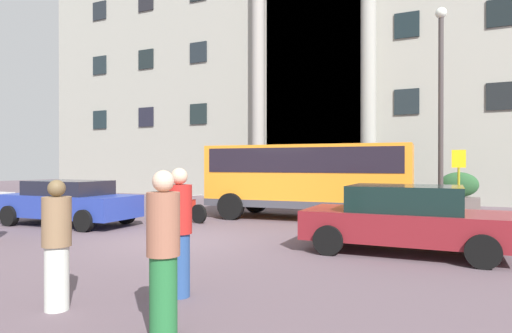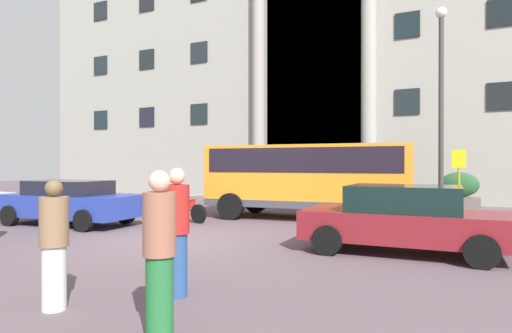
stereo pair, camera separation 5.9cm
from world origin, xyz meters
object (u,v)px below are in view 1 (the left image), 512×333
at_px(orange_minibus, 308,174).
at_px(scooter_by_planter, 182,208).
at_px(hedge_planter_entrance_left, 378,189).
at_px(parked_hatchback_near, 405,218).
at_px(pedestrian_man_crossing, 57,244).
at_px(white_taxi_kerbside, 69,202).
at_px(lamppost_plaza_centre, 441,95).
at_px(hedge_planter_entrance_right, 459,192).
at_px(pedestrian_man_red_shirt, 179,231).
at_px(bus_stop_sign, 459,176).
at_px(pedestrian_child_trailing, 163,253).
at_px(hedge_planter_far_east, 262,188).

distance_m(orange_minibus, scooter_by_planter, 4.39).
bearing_deg(hedge_planter_entrance_left, parked_hatchback_near, -76.92).
xyz_separation_m(scooter_by_planter, pedestrian_man_crossing, (3.57, -7.84, 0.39)).
relative_size(white_taxi_kerbside, parked_hatchback_near, 1.05).
distance_m(orange_minibus, lamppost_plaza_centre, 5.78).
bearing_deg(hedge_planter_entrance_left, lamppost_plaza_centre, -42.46).
bearing_deg(white_taxi_kerbside, hedge_planter_entrance_right, 39.49).
xyz_separation_m(pedestrian_man_red_shirt, lamppost_plaza_centre, (2.88, 12.08, 3.48)).
bearing_deg(white_taxi_kerbside, bus_stop_sign, 28.66).
relative_size(orange_minibus, pedestrian_man_crossing, 4.14).
bearing_deg(bus_stop_sign, orange_minibus, -157.10).
relative_size(parked_hatchback_near, pedestrian_man_red_shirt, 2.30).
height_order(pedestrian_man_crossing, pedestrian_child_trailing, pedestrian_child_trailing).
bearing_deg(orange_minibus, white_taxi_kerbside, -147.50).
bearing_deg(hedge_planter_far_east, scooter_by_planter, -86.30).
height_order(hedge_planter_entrance_left, pedestrian_child_trailing, pedestrian_child_trailing).
distance_m(parked_hatchback_near, pedestrian_man_crossing, 6.80).
distance_m(bus_stop_sign, pedestrian_man_red_shirt, 11.66).
relative_size(white_taxi_kerbside, pedestrian_man_red_shirt, 2.42).
relative_size(hedge_planter_entrance_right, parked_hatchback_near, 0.37).
bearing_deg(white_taxi_kerbside, pedestrian_man_red_shirt, -34.20).
relative_size(hedge_planter_entrance_left, pedestrian_man_crossing, 1.28).
relative_size(pedestrian_child_trailing, lamppost_plaza_centre, 0.24).
relative_size(hedge_planter_far_east, lamppost_plaza_centre, 0.22).
xyz_separation_m(hedge_planter_entrance_right, scooter_by_planter, (-8.12, -7.62, -0.29)).
height_order(pedestrian_man_crossing, lamppost_plaza_centre, lamppost_plaza_centre).
bearing_deg(hedge_planter_entrance_left, pedestrian_child_trailing, -88.20).
height_order(hedge_planter_far_east, scooter_by_planter, hedge_planter_far_east).
height_order(hedge_planter_entrance_right, pedestrian_man_crossing, pedestrian_man_crossing).
height_order(hedge_planter_entrance_right, hedge_planter_far_east, hedge_planter_entrance_right).
xyz_separation_m(orange_minibus, pedestrian_man_red_shirt, (1.17, -9.14, -0.59)).
bearing_deg(scooter_by_planter, hedge_planter_entrance_right, 53.41).
bearing_deg(bus_stop_sign, hedge_planter_far_east, 161.97).
relative_size(hedge_planter_entrance_left, parked_hatchback_near, 0.51).
height_order(parked_hatchback_near, scooter_by_planter, parked_hatchback_near).
relative_size(parked_hatchback_near, lamppost_plaza_centre, 0.56).
bearing_deg(white_taxi_kerbside, hedge_planter_far_east, 73.97).
distance_m(scooter_by_planter, pedestrian_man_crossing, 8.62).
relative_size(hedge_planter_entrance_right, hedge_planter_far_east, 0.93).
bearing_deg(pedestrian_man_crossing, hedge_planter_entrance_right, -44.43).
height_order(pedestrian_man_red_shirt, pedestrian_man_crossing, pedestrian_man_red_shirt).
distance_m(hedge_planter_entrance_left, white_taxi_kerbside, 12.55).
relative_size(bus_stop_sign, scooter_by_planter, 1.21).
bearing_deg(orange_minibus, lamppost_plaza_centre, 31.62).
relative_size(orange_minibus, parked_hatchback_near, 1.65).
bearing_deg(orange_minibus, pedestrian_man_red_shirt, -86.99).
relative_size(hedge_planter_entrance_left, hedge_planter_entrance_right, 1.38).
bearing_deg(pedestrian_child_trailing, pedestrian_man_crossing, 150.28).
height_order(hedge_planter_entrance_right, pedestrian_child_trailing, pedestrian_child_trailing).
relative_size(bus_stop_sign, hedge_planter_far_east, 1.41).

